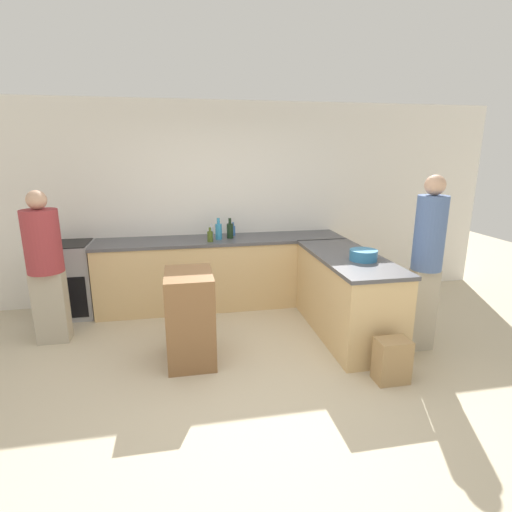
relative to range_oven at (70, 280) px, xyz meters
The scene contains 15 objects.
ground_plane 2.87m from the range_oven, 46.56° to the right, with size 14.00×14.00×0.00m, color beige.
wall_back 2.16m from the range_oven, ahead, with size 8.00×0.06×2.70m.
counter_back 1.94m from the range_oven, ahead, with size 3.28×0.67×0.93m.
counter_peninsula 3.45m from the range_oven, 20.07° to the right, with size 0.69×1.71×0.93m.
range_oven is the anchor object (origin of this frame).
island_table 2.08m from the range_oven, 44.97° to the right, with size 0.46×0.63×0.92m.
mixing_bowl 3.63m from the range_oven, 22.87° to the right, with size 0.29×0.29×0.11m.
vinegar_bottle_clear 1.89m from the range_oven, ahead, with size 0.06×0.06×0.20m.
olive_oil_bottle 1.87m from the range_oven, ahead, with size 0.07×0.07×0.18m.
wine_bottle_dark 2.14m from the range_oven, ahead, with size 0.08×0.08×0.27m.
dish_soap_bottle 1.99m from the range_oven, ahead, with size 0.09×0.09×0.28m.
water_bottle_blue 2.19m from the range_oven, ahead, with size 0.06×0.06×0.18m.
person_by_range 0.88m from the range_oven, 90.83° to the right, with size 0.37×0.37×1.67m.
person_at_peninsula 4.25m from the range_oven, 23.46° to the right, with size 0.30×0.30×1.83m.
paper_bag 3.95m from the range_oven, 34.24° to the right, with size 0.30×0.20×0.41m.
Camera 1 is at (-0.52, -3.14, 2.05)m, focal length 28.00 mm.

